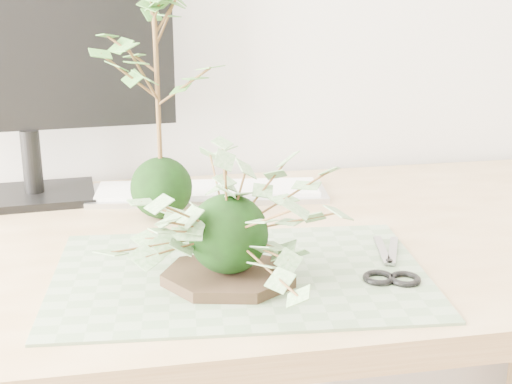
# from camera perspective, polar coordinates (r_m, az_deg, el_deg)

# --- Properties ---
(desk) EXTENTS (1.60, 0.70, 0.74)m
(desk) POSITION_cam_1_polar(r_m,az_deg,el_deg) (1.12, -2.55, -7.93)
(desk) COLOR tan
(desk) RESTS_ON ground_plane
(cutting_mat) EXTENTS (0.52, 0.37, 0.00)m
(cutting_mat) POSITION_cam_1_polar(r_m,az_deg,el_deg) (0.96, -1.28, -6.62)
(cutting_mat) COLOR #5E7A56
(cutting_mat) RESTS_ON desk
(stone_dish) EXTENTS (0.21, 0.21, 0.01)m
(stone_dish) POSITION_cam_1_polar(r_m,az_deg,el_deg) (0.93, -2.20, -6.75)
(stone_dish) COLOR black
(stone_dish) RESTS_ON cutting_mat
(ivy_kokedama) EXTENTS (0.37, 0.37, 0.21)m
(ivy_kokedama) POSITION_cam_1_polar(r_m,az_deg,el_deg) (0.89, -2.27, -0.45)
(ivy_kokedama) COLOR black
(ivy_kokedama) RESTS_ON stone_dish
(maple_kokedama) EXTENTS (0.28, 0.28, 0.42)m
(maple_kokedama) POSITION_cam_1_polar(r_m,az_deg,el_deg) (1.13, -8.07, 12.33)
(maple_kokedama) COLOR black
(maple_kokedama) RESTS_ON desk
(keyboard) EXTENTS (0.44, 0.17, 0.02)m
(keyboard) POSITION_cam_1_polar(r_m,az_deg,el_deg) (1.29, -3.85, 0.02)
(keyboard) COLOR #B3B3B6
(keyboard) RESTS_ON desk
(monitor) EXTENTS (0.51, 0.16, 0.45)m
(monitor) POSITION_cam_1_polar(r_m,az_deg,el_deg) (1.28, -18.23, 10.68)
(monitor) COLOR black
(monitor) RESTS_ON desk
(scissors) EXTENTS (0.09, 0.18, 0.01)m
(scissors) POSITION_cam_1_polar(r_m,az_deg,el_deg) (0.97, 11.16, -6.27)
(scissors) COLOR gray
(scissors) RESTS_ON cutting_mat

